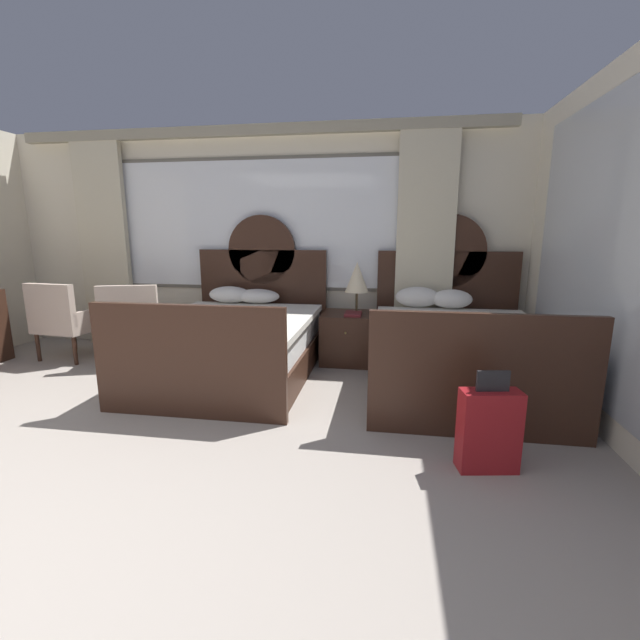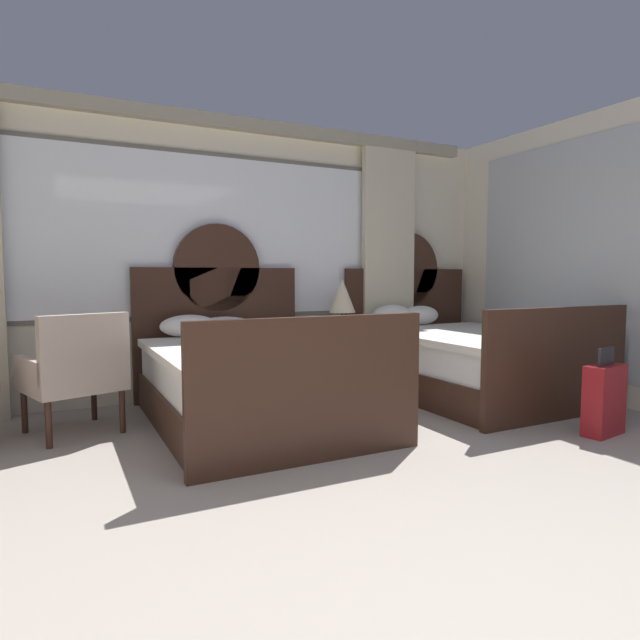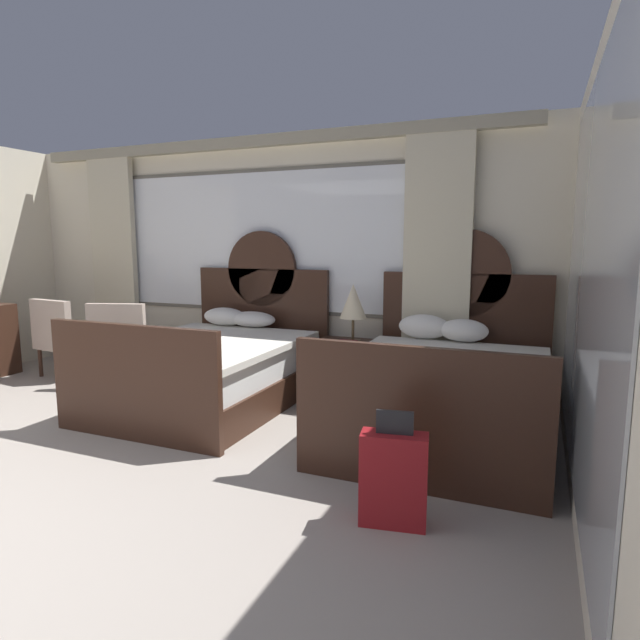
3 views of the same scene
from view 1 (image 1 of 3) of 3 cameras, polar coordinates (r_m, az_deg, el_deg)
The scene contains 9 objects.
wall_back_window at distance 5.44m, azimuth -8.33°, elevation 10.99°, with size 6.37×0.22×2.70m.
bed_near_window at distance 4.55m, azimuth -11.09°, elevation -2.70°, with size 1.60×2.14×1.67m.
bed_near_mirror at distance 4.33m, azimuth 17.68°, elevation -3.78°, with size 1.60×2.14×1.67m.
nightstand_between_beds at distance 4.92m, azimuth 3.75°, elevation -2.33°, with size 0.59×0.61×0.57m.
table_lamp_on_nightstand at distance 4.83m, azimuth 4.94°, elevation 5.63°, with size 0.27×0.27×0.58m.
book_on_nightstand at distance 4.73m, azimuth 4.43°, elevation 0.81°, with size 0.18×0.26×0.03m.
armchair_by_window_left at distance 5.28m, azimuth -23.54°, elevation -0.11°, with size 0.78×0.78×0.91m.
armchair_by_window_centre at distance 5.78m, azimuth -30.76°, elevation 0.16°, with size 0.68×0.68×0.91m.
suitcase_on_floor at distance 2.95m, azimuth 21.55°, elevation -13.46°, with size 0.39×0.22×0.65m.
Camera 1 is at (1.61, -1.09, 1.48)m, focal length 24.04 mm.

